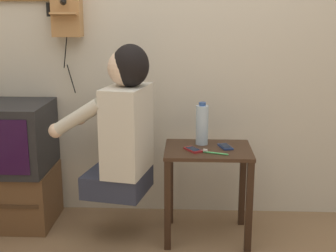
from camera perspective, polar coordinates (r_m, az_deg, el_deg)
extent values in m
cube|color=beige|center=(3.21, -0.59, 11.39)|extent=(6.80, 0.05, 2.55)
cube|color=#382316|center=(2.90, 4.91, -2.94)|extent=(0.53, 0.42, 0.02)
cube|color=black|center=(2.83, -0.04, -9.68)|extent=(0.04, 0.04, 0.57)
cube|color=black|center=(2.85, 9.86, -9.71)|extent=(0.04, 0.04, 0.57)
cube|color=black|center=(3.17, 0.27, -7.02)|extent=(0.04, 0.04, 0.57)
cube|color=black|center=(3.19, 9.05, -7.08)|extent=(0.04, 0.04, 0.57)
cube|color=#2D3347|center=(2.96, -6.16, -6.71)|extent=(0.43, 0.44, 0.14)
cube|color=beige|center=(2.84, -4.97, -0.48)|extent=(0.29, 0.43, 0.53)
sphere|color=beige|center=(2.77, -5.14, 7.09)|extent=(0.22, 0.22, 0.22)
ellipsoid|color=black|center=(2.76, -4.60, 7.35)|extent=(0.26, 0.27, 0.25)
cylinder|color=beige|center=(2.76, -11.05, 1.02)|extent=(0.33, 0.14, 0.24)
cylinder|color=beige|center=(3.05, -8.42, 2.38)|extent=(0.33, 0.14, 0.24)
sphere|color=beige|center=(2.84, -13.52, -0.55)|extent=(0.09, 0.09, 0.09)
sphere|color=beige|center=(3.13, -10.72, 0.92)|extent=(0.09, 0.09, 0.09)
cube|color=brown|center=(3.40, -18.85, -8.01)|extent=(0.62, 0.45, 0.38)
cube|color=#232326|center=(3.26, -18.95, -1.24)|extent=(0.54, 0.49, 0.45)
cube|color=#AD7A47|center=(3.23, -12.26, 14.06)|extent=(0.19, 0.11, 0.39)
cube|color=#AD7A47|center=(3.14, -12.61, 13.16)|extent=(0.17, 0.07, 0.03)
cone|color=black|center=(3.12, -12.79, 14.58)|extent=(0.04, 0.05, 0.04)
cylinder|color=black|center=(3.26, -14.34, 13.60)|extent=(0.03, 0.03, 0.09)
cylinder|color=black|center=(3.23, -12.39, 8.79)|extent=(0.04, 0.04, 0.22)
cylinder|color=black|center=(3.24, -11.71, 5.65)|extent=(0.07, 0.06, 0.19)
cube|color=maroon|center=(2.84, 3.07, -2.90)|extent=(0.12, 0.14, 0.01)
cube|color=black|center=(2.84, 3.07, -2.78)|extent=(0.10, 0.11, 0.00)
cube|color=navy|center=(2.92, 6.99, -2.52)|extent=(0.09, 0.14, 0.01)
cube|color=black|center=(2.92, 7.00, -2.41)|extent=(0.08, 0.11, 0.00)
cylinder|color=#ADC6DB|center=(2.96, 4.17, 0.12)|extent=(0.08, 0.08, 0.25)
cylinder|color=#2D4C8C|center=(2.93, 4.22, 2.70)|extent=(0.04, 0.04, 0.02)
cylinder|color=#4CBF66|center=(2.79, 5.83, -3.31)|extent=(0.15, 0.06, 0.01)
cube|color=white|center=(2.80, 4.56, -2.95)|extent=(0.03, 0.02, 0.01)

